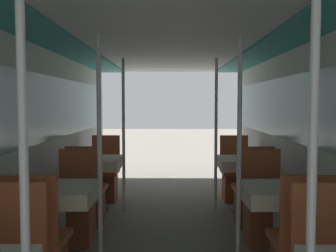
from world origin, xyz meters
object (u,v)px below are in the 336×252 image
object	(u,v)px
support_pole_left_1	(99,152)
chair_right_far_1	(263,215)
support_pole_left_2	(124,136)
chair_left_far_2	(104,181)
dining_table_right_1	(280,199)
dining_table_right_2	(243,166)
support_pole_right_1	(239,152)
support_pole_right_2	(216,136)
chair_right_far_2	(235,181)
chair_left_near_2	(87,201)
support_pole_left_0	(25,204)
chair_right_near_2	(252,201)
chair_left_far_1	(76,214)
support_pole_right_0	(311,205)
dining_table_left_1	(59,198)
dining_table_left_2	(97,166)

from	to	relation	value
support_pole_left_1	chair_right_far_1	world-z (taller)	support_pole_left_1
support_pole_left_1	support_pole_left_2	size ratio (longest dim) A/B	1.00
chair_left_far_2	dining_table_right_1	distance (m)	3.01
chair_right_far_1	dining_table_right_2	xyz separation A→B (m)	(0.00, 1.12, 0.32)
support_pole_right_1	support_pole_right_2	size ratio (longest dim) A/B	1.00
chair_left_far_2	support_pole_right_2	size ratio (longest dim) A/B	0.47
support_pole_right_1	chair_right_far_2	size ratio (longest dim) A/B	2.13
chair_right_far_1	support_pole_right_1	distance (m)	0.99
chair_left_near_2	chair_right_far_2	distance (m)	2.27
chair_right_far_1	support_pole_left_0	bearing A→B (deg)	54.74
support_pole_left_0	chair_right_far_1	bearing A→B (deg)	54.74
support_pole_left_2	chair_right_near_2	world-z (taller)	support_pole_left_2
dining_table_right_1	support_pole_right_1	distance (m)	0.55
support_pole_left_2	chair_right_near_2	xyz separation A→B (m)	(1.60, -0.57, -0.73)
chair_left_far_1	chair_right_far_1	size ratio (longest dim) A/B	1.00
support_pole_right_0	chair_right_far_2	bearing A→B (deg)	84.71
chair_left_far_1	support_pole_right_2	distance (m)	2.08
dining_table_right_1	chair_right_far_1	bearing A→B (deg)	90.00
support_pole_right_1	dining_table_right_2	distance (m)	1.78
support_pole_left_2	chair_right_far_1	world-z (taller)	support_pole_left_2
support_pole_left_1	chair_left_far_2	bearing A→B (deg)	99.20
chair_left_near_2	support_pole_right_0	bearing A→B (deg)	-60.40
dining_table_left_1	chair_right_near_2	bearing A→B (deg)	29.75
dining_table_right_1	support_pole_right_1	xyz separation A→B (m)	(-0.37, -0.00, 0.41)
dining_table_left_1	chair_right_near_2	xyz separation A→B (m)	(1.96, 1.12, -0.32)
chair_left_far_2	dining_table_right_1	size ratio (longest dim) A/B	1.33
chair_left_far_2	chair_right_near_2	distance (m)	2.27
support_pole_left_2	support_pole_left_1	bearing A→B (deg)	-90.00
dining_table_right_2	support_pole_right_2	size ratio (longest dim) A/B	0.35
dining_table_left_1	dining_table_right_1	xyz separation A→B (m)	(1.96, 0.00, 0.00)
support_pole_left_2	support_pole_right_2	world-z (taller)	same
chair_left_far_1	dining_table_left_2	distance (m)	1.17
support_pole_right_1	chair_right_far_2	world-z (taller)	support_pole_right_1
chair_right_near_2	dining_table_left_2	bearing A→B (deg)	163.85
support_pole_right_0	dining_table_right_1	bearing A→B (deg)	77.79
dining_table_right_2	support_pole_right_2	distance (m)	0.55
support_pole_left_2	support_pole_right_0	xyz separation A→B (m)	(1.23, -3.38, 0.00)
chair_left_near_2	dining_table_right_1	size ratio (longest dim) A/B	1.33
dining_table_right_2	chair_left_far_1	bearing A→B (deg)	-150.25
dining_table_left_1	chair_left_far_2	distance (m)	2.28
dining_table_left_1	chair_right_far_2	distance (m)	3.01
support_pole_left_0	dining_table_right_2	size ratio (longest dim) A/B	2.83
support_pole_left_0	dining_table_right_2	bearing A→B (deg)	64.71
dining_table_right_2	chair_right_far_1	bearing A→B (deg)	-90.00
chair_left_far_1	dining_table_right_2	xyz separation A→B (m)	(1.96, 1.12, 0.32)
dining_table_right_2	chair_right_far_2	size ratio (longest dim) A/B	0.75
support_pole_left_1	dining_table_left_2	size ratio (longest dim) A/B	2.83
support_pole_left_1	chair_left_far_2	xyz separation A→B (m)	(-0.37, 2.26, -0.73)
dining_table_left_2	chair_right_far_2	bearing A→B (deg)	16.15
chair_left_far_1	chair_right_far_2	world-z (taller)	same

